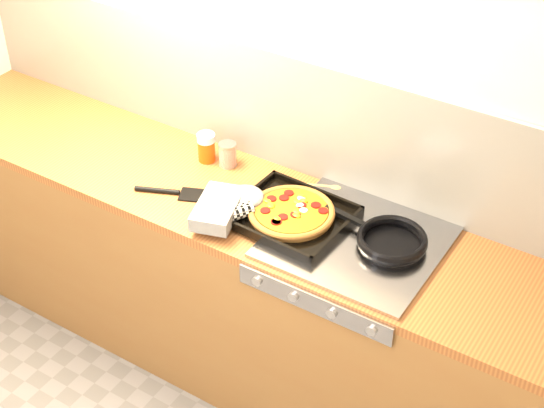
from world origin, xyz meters
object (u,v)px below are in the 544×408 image
Objects in this scene: pizza_on_tray at (272,211)px; tomato_can at (228,155)px; frying_pan at (391,241)px; juice_glass at (206,147)px.

pizza_on_tray is 0.41m from tomato_can.
tomato_can is at bearing 170.90° from frying_pan.
frying_pan is (0.45, 0.09, -0.01)m from pizza_on_tray.
frying_pan is at bearing -7.14° from juice_glass.
tomato_can is (-0.35, 0.21, 0.01)m from pizza_on_tray.
pizza_on_tray reaches higher than frying_pan.
juice_glass reaches higher than frying_pan.
frying_pan is at bearing -9.10° from tomato_can.
juice_glass is at bearing 155.88° from pizza_on_tray.
frying_pan is 4.23× the size of tomato_can.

